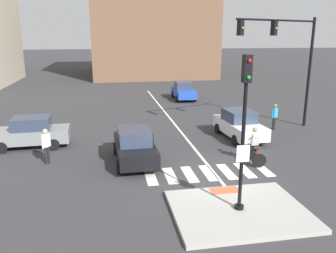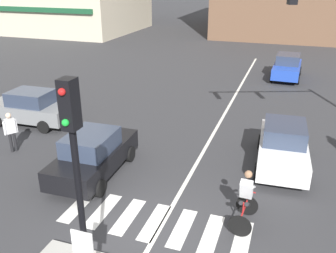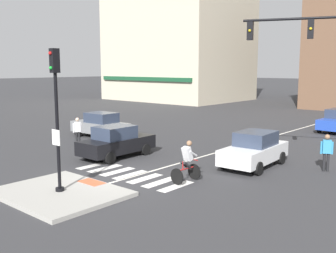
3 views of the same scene
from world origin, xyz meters
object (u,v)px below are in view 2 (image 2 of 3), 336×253
(cyclist, at_px, (245,198))
(car_black_westbound_near, at_px, (94,154))
(car_white_eastbound_mid, at_px, (283,146))
(car_blue_eastbound_distant, at_px, (287,67))
(car_grey_cross_left, at_px, (30,108))
(signal_pole, at_px, (79,192))
(pedestrian_at_curb_left, at_px, (11,129))

(cyclist, bearing_deg, car_black_westbound_near, 168.42)
(car_white_eastbound_mid, relative_size, car_blue_eastbound_distant, 1.01)
(car_black_westbound_near, height_order, car_blue_eastbound_distant, same)
(car_blue_eastbound_distant, relative_size, car_grey_cross_left, 1.00)
(car_blue_eastbound_distant, relative_size, cyclist, 2.47)
(signal_pole, relative_size, car_white_eastbound_mid, 1.21)
(pedestrian_at_curb_left, bearing_deg, car_blue_eastbound_distant, 56.92)
(car_black_westbound_near, xyz_separation_m, car_grey_cross_left, (-5.28, 3.31, 0.00))
(car_black_westbound_near, bearing_deg, car_blue_eastbound_distant, 69.48)
(car_blue_eastbound_distant, bearing_deg, car_black_westbound_near, -110.52)
(car_white_eastbound_mid, xyz_separation_m, car_blue_eastbound_distant, (-0.37, 12.98, 0.00))
(signal_pole, xyz_separation_m, pedestrian_at_curb_left, (-7.06, 6.01, -2.22))
(car_blue_eastbound_distant, distance_m, pedestrian_at_curb_left, 18.29)
(signal_pole, distance_m, cyclist, 5.50)
(car_blue_eastbound_distant, bearing_deg, car_white_eastbound_mid, -88.37)
(cyclist, xyz_separation_m, pedestrian_at_curb_left, (-9.52, 1.68, 0.11))
(car_blue_eastbound_distant, bearing_deg, cyclist, -91.55)
(car_black_westbound_near, bearing_deg, pedestrian_at_curb_left, 172.10)
(car_blue_eastbound_distant, xyz_separation_m, car_grey_cross_left, (-11.23, -12.58, 0.00))
(cyclist, distance_m, pedestrian_at_curb_left, 9.67)
(car_white_eastbound_mid, bearing_deg, car_blue_eastbound_distant, 91.63)
(signal_pole, height_order, car_black_westbound_near, signal_pole)
(car_black_westbound_near, bearing_deg, car_white_eastbound_mid, 24.65)
(car_white_eastbound_mid, height_order, car_blue_eastbound_distant, same)
(car_black_westbound_near, relative_size, pedestrian_at_curb_left, 2.48)
(car_blue_eastbound_distant, xyz_separation_m, cyclist, (-0.46, -17.01, 0.06))
(car_white_eastbound_mid, relative_size, car_grey_cross_left, 1.01)
(car_black_westbound_near, distance_m, car_grey_cross_left, 6.23)
(cyclist, relative_size, pedestrian_at_curb_left, 1.01)
(car_grey_cross_left, distance_m, pedestrian_at_curb_left, 3.02)
(car_white_eastbound_mid, bearing_deg, cyclist, -101.67)
(car_white_eastbound_mid, height_order, pedestrian_at_curb_left, pedestrian_at_curb_left)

